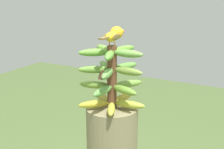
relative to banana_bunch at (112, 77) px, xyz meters
The scene contains 2 objects.
banana_bunch is the anchor object (origin of this frame).
perched_bird 0.21m from the banana_bunch, behind, with size 0.21×0.06×0.09m.
Camera 1 is at (1.32, 0.73, 1.64)m, focal length 52.23 mm.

